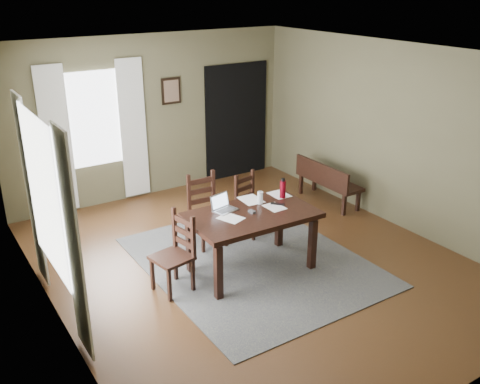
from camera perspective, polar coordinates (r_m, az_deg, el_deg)
ground at (r=7.17m, az=1.31°, el=-7.48°), size 5.00×6.00×0.01m
room_shell at (r=6.48m, az=1.45°, el=6.59°), size 5.02×6.02×2.71m
rug at (r=7.17m, az=1.31°, el=-7.40°), size 2.60×3.20×0.01m
dining_table at (r=6.67m, az=1.26°, el=-3.01°), size 1.61×1.00×0.79m
chair_end at (r=6.41m, az=-6.93°, el=-6.58°), size 0.49×0.49×0.97m
chair_back_left at (r=7.45m, az=-3.62°, el=-2.03°), size 0.46×0.46×1.01m
chair_back_right at (r=7.76m, az=1.16°, el=-1.39°), size 0.47×0.47×0.90m
bench at (r=8.94m, az=9.21°, el=1.38°), size 0.40×1.26×0.71m
laptop at (r=6.70m, az=-1.83°, el=-1.50°), size 0.33×0.29×0.20m
computer_mouse at (r=6.62m, az=1.28°, el=-2.11°), size 0.06×0.10×0.03m
tv_remote at (r=6.88m, az=4.02°, el=-1.28°), size 0.15×0.17×0.02m
drinking_glass at (r=6.87m, az=2.16°, el=-0.61°), size 0.09×0.09×0.16m
water_bottle at (r=7.05m, az=4.59°, el=0.34°), size 0.09×0.09×0.27m
paper_a at (r=6.48m, az=-1.00°, el=-2.81°), size 0.31×0.35×0.00m
paper_b at (r=6.80m, az=3.70°, el=-1.61°), size 0.22×0.28×0.00m
paper_c at (r=7.01m, az=1.18°, el=-0.84°), size 0.28×0.35×0.00m
paper_d at (r=7.19m, az=4.21°, el=-0.28°), size 0.23×0.30×0.00m
window_left at (r=5.84m, az=-20.23°, el=-0.22°), size 0.01×1.30×1.70m
window_back at (r=8.76m, az=-15.29°, el=7.51°), size 1.00×0.01×1.50m
curtain_left_near at (r=5.21m, az=-17.38°, el=-5.56°), size 0.03×0.48×2.30m
curtain_left_far at (r=6.69m, az=-21.40°, el=0.08°), size 0.03×0.48×2.30m
curtain_back_left at (r=8.64m, az=-18.96°, el=5.16°), size 0.44×0.03×2.30m
curtain_back_right at (r=8.99m, az=-11.32°, el=6.57°), size 0.44×0.03×2.30m
framed_picture at (r=9.18m, az=-7.36°, el=10.65°), size 0.34×0.03×0.44m
doorway_back at (r=9.95m, az=-0.38°, el=7.57°), size 1.30×0.03×2.10m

